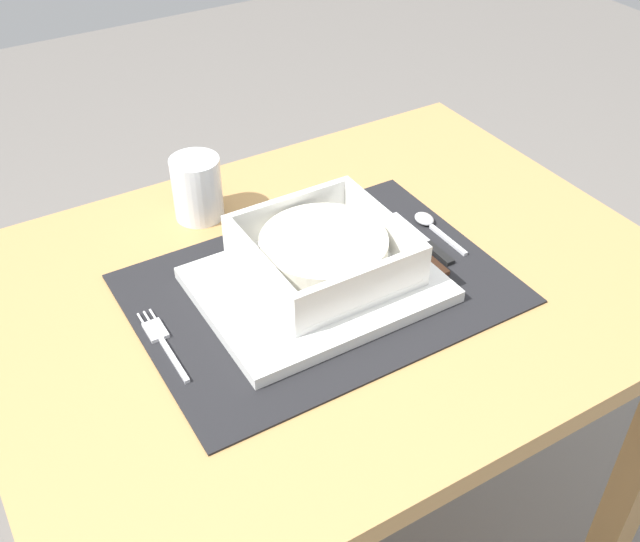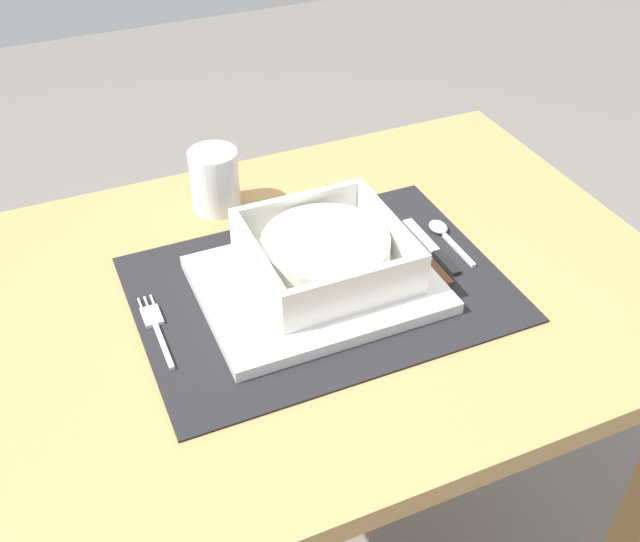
% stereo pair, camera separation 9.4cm
% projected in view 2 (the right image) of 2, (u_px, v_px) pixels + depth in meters
% --- Properties ---
extents(dining_table, '(0.88, 0.66, 0.75)m').
position_uv_depth(dining_table, '(330.00, 348.00, 1.05)').
color(dining_table, '#B2844C').
rests_on(dining_table, ground).
extents(placemat, '(0.46, 0.33, 0.00)m').
position_uv_depth(placemat, '(320.00, 289.00, 0.96)').
color(placemat, black).
rests_on(placemat, dining_table).
extents(serving_plate, '(0.29, 0.23, 0.02)m').
position_uv_depth(serving_plate, '(317.00, 284.00, 0.95)').
color(serving_plate, white).
rests_on(serving_plate, placemat).
extents(porridge_bowl, '(0.19, 0.19, 0.06)m').
position_uv_depth(porridge_bowl, '(325.00, 253.00, 0.94)').
color(porridge_bowl, white).
rests_on(porridge_bowl, serving_plate).
extents(fork, '(0.02, 0.13, 0.00)m').
position_uv_depth(fork, '(155.00, 325.00, 0.90)').
color(fork, silver).
rests_on(fork, placemat).
extents(spoon, '(0.02, 0.11, 0.01)m').
position_uv_depth(spoon, '(442.00, 231.00, 1.04)').
color(spoon, silver).
rests_on(spoon, placemat).
extents(butter_knife, '(0.01, 0.13, 0.01)m').
position_uv_depth(butter_knife, '(434.00, 249.00, 1.01)').
color(butter_knife, black).
rests_on(butter_knife, placemat).
extents(bread_knife, '(0.01, 0.14, 0.01)m').
position_uv_depth(bread_knife, '(426.00, 258.00, 1.00)').
color(bread_knife, '#59331E').
rests_on(bread_knife, placemat).
extents(drinking_glass, '(0.07, 0.07, 0.09)m').
position_uv_depth(drinking_glass, '(215.00, 183.00, 1.08)').
color(drinking_glass, white).
rests_on(drinking_glass, dining_table).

